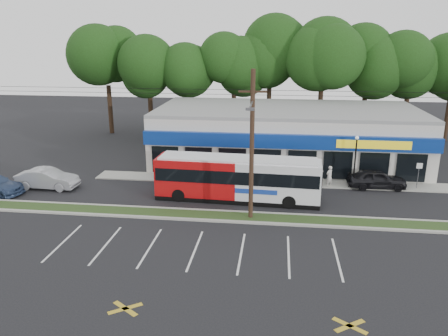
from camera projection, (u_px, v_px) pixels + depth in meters
name	position (u px, v px, depth m)	size (l,w,h in m)	color
ground	(205.00, 222.00, 29.18)	(120.00, 120.00, 0.00)	black
grass_strip	(207.00, 215.00, 30.12)	(40.00, 1.60, 0.12)	#253616
curb_south	(205.00, 220.00, 29.31)	(40.00, 0.25, 0.14)	#9E9E93
curb_north	(209.00, 211.00, 30.92)	(40.00, 0.25, 0.14)	#9E9E93
sidewalk	(280.00, 182.00, 37.13)	(32.00, 2.20, 0.10)	#9E9E93
strip_mall	(286.00, 135.00, 42.88)	(25.00, 12.55, 5.30)	#B8B6AB
utility_pole	(249.00, 141.00, 28.16)	(50.00, 2.77, 10.00)	black
lamp_post	(356.00, 155.00, 35.47)	(0.30, 0.30, 4.25)	black
sign_post	(419.00, 171.00, 34.98)	(0.45, 0.10, 2.23)	#59595E
tree_line	(274.00, 67.00, 50.96)	(46.76, 6.76, 11.83)	black
metrobus	(238.00, 178.00, 32.74)	(12.41, 3.18, 3.31)	#B10D0F
car_dark	(377.00, 179.00, 35.51)	(1.88, 4.66, 1.59)	black
car_silver	(47.00, 179.00, 35.46)	(1.73, 4.97, 1.64)	#95969C
pedestrian_a	(329.00, 176.00, 35.94)	(0.64, 0.42, 1.75)	silver
pedestrian_b	(319.00, 175.00, 36.01)	(0.89, 0.70, 1.84)	beige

